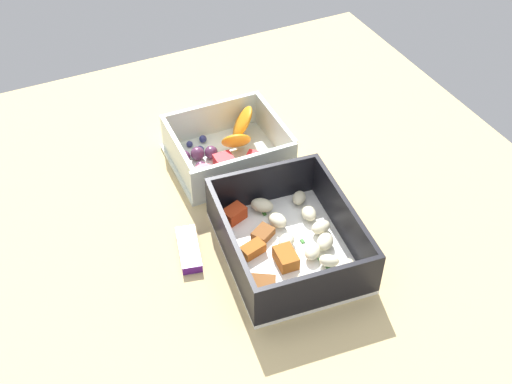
# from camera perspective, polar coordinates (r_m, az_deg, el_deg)

# --- Properties ---
(table_surface) EXTENTS (0.80, 0.80, 0.02)m
(table_surface) POSITION_cam_1_polar(r_m,az_deg,el_deg) (0.86, -0.49, -0.97)
(table_surface) COLOR tan
(table_surface) RESTS_ON ground
(pasta_container) EXTENTS (0.21, 0.17, 0.06)m
(pasta_container) POSITION_cam_1_polar(r_m,az_deg,el_deg) (0.77, 2.89, -4.36)
(pasta_container) COLOR white
(pasta_container) RESTS_ON table_surface
(fruit_bowl) EXTENTS (0.14, 0.16, 0.06)m
(fruit_bowl) POSITION_cam_1_polar(r_m,az_deg,el_deg) (0.90, -2.48, 3.82)
(fruit_bowl) COLOR silver
(fruit_bowl) RESTS_ON table_surface
(candy_bar) EXTENTS (0.07, 0.04, 0.01)m
(candy_bar) POSITION_cam_1_polar(r_m,az_deg,el_deg) (0.79, -6.04, -5.12)
(candy_bar) COLOR #51197A
(candy_bar) RESTS_ON table_surface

